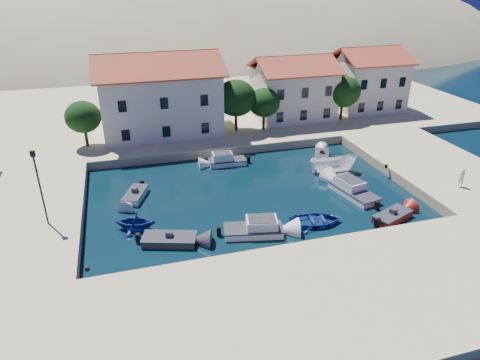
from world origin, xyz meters
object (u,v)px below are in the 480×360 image
object	(u,v)px
building_left	(160,92)
cabin_cruiser_east	(354,191)
pedestrian	(461,178)
building_right	(368,78)
cabin_cruiser_south	(253,229)
boat_east	(332,172)
rowboat_south	(316,224)
building_mid	(293,87)
lamppost	(39,181)

from	to	relation	value
building_left	cabin_cruiser_east	bearing A→B (deg)	-53.38
building_left	pedestrian	world-z (taller)	building_left
building_right	cabin_cruiser_east	distance (m)	27.50
cabin_cruiser_south	boat_east	world-z (taller)	cabin_cruiser_south
building_left	rowboat_south	size ratio (longest dim) A/B	3.31
rowboat_south	building_left	bearing A→B (deg)	29.65
building_mid	pedestrian	xyz separation A→B (m)	(6.85, -24.67, -3.30)
building_left	pedestrian	size ratio (longest dim) A/B	7.96
building_left	building_mid	size ratio (longest dim) A/B	1.40
building_mid	building_right	xyz separation A→B (m)	(12.00, 1.00, 0.25)
rowboat_south	pedestrian	bearing A→B (deg)	-78.87
cabin_cruiser_south	rowboat_south	bearing A→B (deg)	11.92
lamppost	cabin_cruiser_south	bearing A→B (deg)	-16.17
building_right	building_left	bearing A→B (deg)	-176.19
building_mid	cabin_cruiser_east	xyz separation A→B (m)	(-2.53, -21.81, -4.75)
building_mid	cabin_cruiser_south	xyz separation A→B (m)	(-13.72, -25.57, -4.75)
boat_east	rowboat_south	bearing A→B (deg)	155.41
pedestrian	cabin_cruiser_south	bearing A→B (deg)	6.41
building_left	building_right	world-z (taller)	building_left
building_left	cabin_cruiser_east	xyz separation A→B (m)	(15.47, -20.81, -5.46)
cabin_cruiser_east	pedestrian	world-z (taller)	pedestrian
building_right	cabin_cruiser_south	bearing A→B (deg)	-134.06
building_left	boat_east	world-z (taller)	building_left
rowboat_south	cabin_cruiser_east	distance (m)	6.77
cabin_cruiser_east	boat_east	world-z (taller)	cabin_cruiser_east
lamppost	pedestrian	distance (m)	36.64
rowboat_south	boat_east	bearing A→B (deg)	-26.43
building_left	building_mid	bearing A→B (deg)	3.18
cabin_cruiser_south	cabin_cruiser_east	xyz separation A→B (m)	(11.19, 3.76, 0.00)
cabin_cruiser_east	pedestrian	distance (m)	9.91
building_mid	cabin_cruiser_east	bearing A→B (deg)	-96.61
pedestrian	rowboat_south	bearing A→B (deg)	7.20
building_mid	building_right	size ratio (longest dim) A/B	1.11
rowboat_south	cabin_cruiser_east	xyz separation A→B (m)	(5.64, 3.72, 0.48)
rowboat_south	boat_east	distance (m)	10.93
building_right	rowboat_south	bearing A→B (deg)	-127.23
building_mid	boat_east	xyz separation A→B (m)	(-2.02, -16.50, -5.22)
building_right	pedestrian	world-z (taller)	building_right
building_left	cabin_cruiser_east	world-z (taller)	building_left
building_mid	lamppost	xyz separation A→B (m)	(-29.50, -21.00, -0.47)
cabin_cruiser_east	boat_east	size ratio (longest dim) A/B	1.11
building_mid	cabin_cruiser_south	size ratio (longest dim) A/B	2.08
lamppost	cabin_cruiser_east	world-z (taller)	lamppost
building_right	rowboat_south	size ratio (longest dim) A/B	2.13
building_right	rowboat_south	xyz separation A→B (m)	(-20.17, -26.54, -5.47)
rowboat_south	boat_east	world-z (taller)	boat_east
building_right	lamppost	bearing A→B (deg)	-152.07
cabin_cruiser_south	pedestrian	world-z (taller)	pedestrian
building_right	cabin_cruiser_east	bearing A→B (deg)	-122.49
building_left	building_mid	distance (m)	18.04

